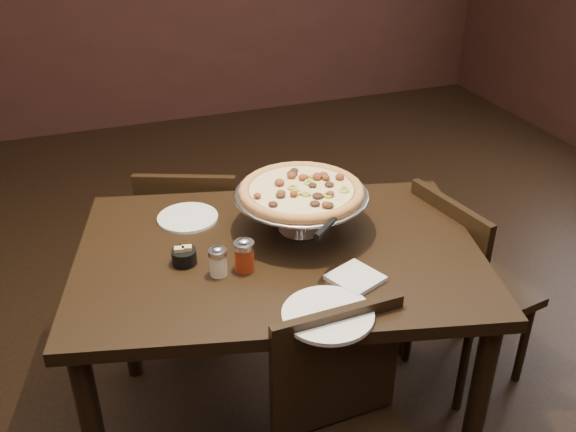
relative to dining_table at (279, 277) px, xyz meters
name	(u,v)px	position (x,y,z in m)	size (l,w,h in m)	color
room	(320,79)	(0.13, 0.00, 0.68)	(6.04, 7.04, 2.84)	black
dining_table	(279,277)	(0.00, 0.00, 0.00)	(1.51, 1.19, 0.83)	black
pizza_stand	(301,191)	(0.11, 0.09, 0.26)	(0.46, 0.46, 0.19)	silver
parmesan_shaker	(218,261)	(-0.22, -0.07, 0.16)	(0.06, 0.06, 0.10)	#F8EDC1
pepper_flake_shaker	(244,255)	(-0.14, -0.07, 0.16)	(0.07, 0.07, 0.11)	maroon
packet_caddy	(184,256)	(-0.31, 0.03, 0.14)	(0.08, 0.08, 0.06)	black
napkin_stack	(355,278)	(0.16, -0.24, 0.12)	(0.14, 0.14, 0.02)	silver
plate_left	(188,218)	(-0.24, 0.31, 0.12)	(0.22, 0.22, 0.01)	white
plate_near	(328,315)	(0.01, -0.38, 0.12)	(0.26, 0.26, 0.01)	white
serving_spatula	(325,228)	(0.10, -0.15, 0.26)	(0.18, 0.18, 0.02)	silver
chair_far	(195,246)	(-0.15, 0.68, -0.24)	(0.53, 0.53, 0.88)	black
chair_side	(462,283)	(0.78, 0.03, -0.24)	(0.48, 0.48, 0.89)	black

